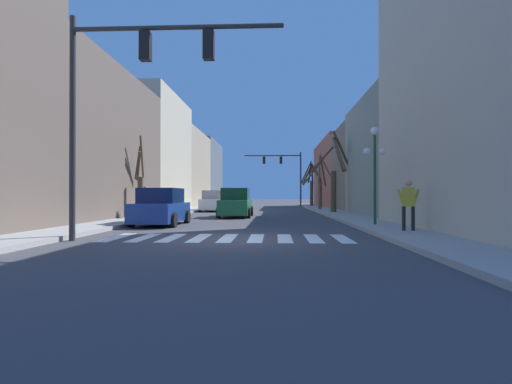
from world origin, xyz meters
TOP-DOWN VIEW (x-y plane):
  - ground_plane at (0.00, 0.00)m, footprint 240.00×240.00m
  - sidewalk_left at (-5.82, 0.00)m, footprint 2.04×90.00m
  - sidewalk_right at (5.82, 0.00)m, footprint 2.04×90.00m
  - building_row_left at (-9.84, 20.80)m, footprint 6.00×57.25m
  - building_row_right at (9.84, 15.62)m, footprint 6.00×48.48m
  - crosswalk_stripes at (-0.00, 0.45)m, footprint 7.65×2.60m
  - traffic_signal_near at (-2.80, -0.52)m, footprint 6.39×0.28m
  - traffic_signal_far at (2.66, 34.95)m, footprint 6.72×0.28m
  - street_lamp_right_corner at (5.65, 4.64)m, footprint 0.95×0.36m
  - car_parked_left_far at (-0.94, 12.72)m, footprint 2.01×4.57m
  - car_at_intersection at (-3.67, 21.50)m, footprint 2.02×4.75m
  - car_driving_away_lane at (-3.67, 5.76)m, footprint 2.02×4.26m
  - car_parked_left_near at (-2.12, 28.26)m, footprint 2.00×4.39m
  - pedestrian_on_right_sidewalk at (-5.87, 16.91)m, footprint 0.31×0.72m
  - pedestrian_on_left_sidewalk at (6.05, 1.69)m, footprint 0.75×0.29m
  - pedestrian_near_right_corner at (-5.60, 9.42)m, footprint 0.38×0.71m
  - street_tree_right_near at (5.45, 22.90)m, footprint 2.83×3.38m
  - street_tree_right_mid at (5.86, 16.88)m, footprint 3.20×2.71m
  - street_tree_right_far at (-6.21, 10.31)m, footprint 0.75×1.32m
  - street_tree_left_mid at (5.72, 34.05)m, footprint 2.68×2.59m

SIDE VIEW (x-z plane):
  - ground_plane at x=0.00m, z-range 0.00..0.00m
  - crosswalk_stripes at x=0.00m, z-range 0.00..0.01m
  - sidewalk_left at x=-5.82m, z-range 0.00..0.15m
  - sidewalk_right at x=5.82m, z-range 0.00..0.15m
  - car_driving_away_lane at x=-3.67m, z-range -0.06..1.63m
  - car_parked_left_near at x=-2.12m, z-range -0.06..1.64m
  - car_at_intersection at x=-3.67m, z-range -0.06..1.70m
  - car_parked_left_far at x=-0.94m, z-range -0.07..1.73m
  - pedestrian_on_right_sidewalk at x=-5.87m, z-range 0.30..1.98m
  - pedestrian_near_right_corner at x=-5.60m, z-range 0.31..2.02m
  - pedestrian_on_left_sidewalk at x=6.05m, z-range 0.31..2.06m
  - street_tree_right_far at x=-6.21m, z-range -0.44..4.20m
  - street_tree_right_near at x=5.45m, z-range -0.04..4.80m
  - street_tree_right_mid at x=5.86m, z-range -0.17..5.71m
  - street_tree_left_mid at x=5.72m, z-range 0.18..5.37m
  - street_lamp_right_corner at x=5.65m, z-range 1.01..5.07m
  - building_row_right at x=9.84m, z-range -1.37..10.72m
  - traffic_signal_far at x=2.66m, z-range 1.45..7.91m
  - traffic_signal_near at x=-2.80m, z-range 1.48..8.21m
  - building_row_left at x=-9.84m, z-range -1.83..11.98m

